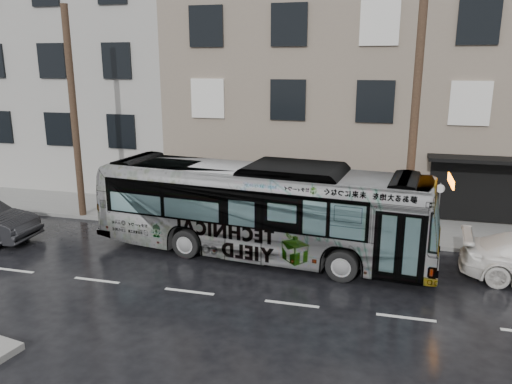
# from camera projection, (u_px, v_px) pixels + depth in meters

# --- Properties ---
(ground) EXTENTS (120.00, 120.00, 0.00)m
(ground) POSITION_uv_depth(u_px,v_px,m) (216.00, 261.00, 17.66)
(ground) COLOR black
(ground) RESTS_ON ground
(sidewalk) EXTENTS (90.00, 3.60, 0.15)m
(sidewalk) POSITION_uv_depth(u_px,v_px,m) (252.00, 219.00, 22.23)
(sidewalk) COLOR gray
(sidewalk) RESTS_ON ground
(building_taupe) EXTENTS (20.00, 12.00, 11.00)m
(building_taupe) POSITION_uv_depth(u_px,v_px,m) (379.00, 88.00, 26.93)
(building_taupe) COLOR gray
(building_taupe) RESTS_ON ground
(building_grey) EXTENTS (26.00, 15.00, 16.00)m
(building_grey) POSITION_uv_depth(u_px,v_px,m) (29.00, 44.00, 33.35)
(building_grey) COLOR #A29E99
(building_grey) RESTS_ON ground
(utility_pole_front) EXTENTS (0.30, 0.30, 9.00)m
(utility_pole_front) POSITION_uv_depth(u_px,v_px,m) (414.00, 125.00, 17.98)
(utility_pole_front) COLOR #4A3525
(utility_pole_front) RESTS_ON sidewalk
(utility_pole_rear) EXTENTS (0.30, 0.30, 9.00)m
(utility_pole_rear) POSITION_uv_depth(u_px,v_px,m) (74.00, 115.00, 21.42)
(utility_pole_rear) COLOR #4A3525
(utility_pole_rear) RESTS_ON sidewalk
(sign_post) EXTENTS (0.06, 0.06, 2.40)m
(sign_post) POSITION_uv_depth(u_px,v_px,m) (438.00, 214.00, 18.54)
(sign_post) COLOR slate
(sign_post) RESTS_ON sidewalk
(bus) EXTENTS (12.54, 4.21, 3.42)m
(bus) POSITION_uv_depth(u_px,v_px,m) (261.00, 209.00, 17.88)
(bus) COLOR #B2B2B2
(bus) RESTS_ON ground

